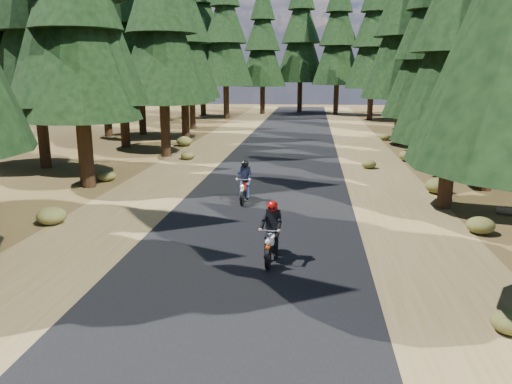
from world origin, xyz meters
TOP-DOWN VIEW (x-y plane):
  - ground at (0.00, 0.00)m, footprint 120.00×120.00m
  - road at (0.00, 5.00)m, footprint 6.00×100.00m
  - shoulder_l at (-4.60, 5.00)m, footprint 3.20×100.00m
  - shoulder_r at (4.60, 5.00)m, footprint 3.20×100.00m
  - pine_forest at (-0.02, 21.05)m, footprint 34.59×55.08m
  - log_near at (8.90, 11.30)m, footprint 4.41×3.32m
  - understory_shrubs at (0.16, 8.33)m, footprint 14.40×26.69m
  - rider_lead at (0.66, -1.04)m, footprint 0.59×1.66m
  - rider_follow at (-0.75, 4.53)m, footprint 0.51×1.64m

SIDE VIEW (x-z plane):
  - ground at x=0.00m, z-range 0.00..0.00m
  - shoulder_l at x=-4.60m, z-range 0.00..0.01m
  - shoulder_r at x=4.60m, z-range 0.00..0.01m
  - road at x=0.00m, z-range 0.00..0.01m
  - log_near at x=8.90m, z-range 0.00..0.32m
  - understory_shrubs at x=0.16m, z-range -0.04..0.56m
  - rider_lead at x=0.66m, z-range -0.24..1.22m
  - rider_follow at x=-0.75m, z-range -0.24..1.22m
  - pine_forest at x=-0.02m, z-range -0.27..16.05m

